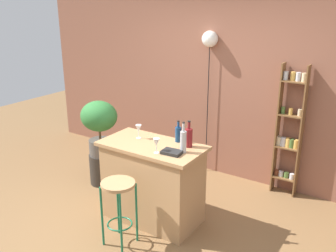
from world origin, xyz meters
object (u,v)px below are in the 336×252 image
(bar_stool, at_px, (119,198))
(spice_shelf, at_px, (289,131))
(cookbook, at_px, (172,152))
(pendant_globe_light, at_px, (210,41))
(bottle_soda_blue, at_px, (189,137))
(plant_stool, at_px, (102,169))
(wine_glass_center, at_px, (156,143))
(wine_glass_left, at_px, (139,129))
(potted_plant, at_px, (99,122))
(bottle_vinegar, at_px, (178,134))
(bottle_olive_oil, at_px, (183,141))

(bar_stool, height_order, spice_shelf, spice_shelf)
(cookbook, height_order, pendant_globe_light, pendant_globe_light)
(bottle_soda_blue, bearing_deg, cookbook, -100.00)
(plant_stool, distance_m, pendant_globe_light, 2.35)
(wine_glass_center, bearing_deg, bottle_soda_blue, 59.91)
(bottle_soda_blue, relative_size, wine_glass_left, 1.84)
(wine_glass_left, distance_m, pendant_globe_light, 1.72)
(plant_stool, bearing_deg, bar_stool, -39.91)
(wine_glass_center, bearing_deg, plant_stool, 158.08)
(potted_plant, height_order, bottle_vinegar, same)
(bar_stool, bearing_deg, cookbook, 53.91)
(bottle_vinegar, xyz_separation_m, wine_glass_center, (-0.02, -0.41, 0.02))
(plant_stool, distance_m, wine_glass_left, 1.27)
(bottle_vinegar, bearing_deg, cookbook, -68.80)
(plant_stool, xyz_separation_m, potted_plant, (0.00, 0.00, 0.70))
(bar_stool, bearing_deg, spice_shelf, 61.69)
(wine_glass_left, xyz_separation_m, cookbook, (0.58, -0.18, -0.10))
(bottle_olive_oil, height_order, bottle_vinegar, bottle_olive_oil)
(bottle_vinegar, height_order, pendant_globe_light, pendant_globe_light)
(bottle_soda_blue, height_order, bottle_olive_oil, bottle_olive_oil)
(plant_stool, relative_size, pendant_globe_light, 0.21)
(pendant_globe_light, bearing_deg, wine_glass_left, -95.58)
(bottle_vinegar, bearing_deg, bottle_olive_oil, -48.66)
(bottle_soda_blue, distance_m, bottle_olive_oil, 0.17)
(cookbook, bearing_deg, bottle_vinegar, 106.46)
(bar_stool, distance_m, pendant_globe_light, 2.56)
(bar_stool, distance_m, wine_glass_left, 0.88)
(bottle_olive_oil, bearing_deg, spice_shelf, 65.25)
(potted_plant, relative_size, bottle_olive_oil, 2.28)
(bar_stool, relative_size, spice_shelf, 0.41)
(bottle_olive_oil, xyz_separation_m, bottle_vinegar, (-0.21, 0.24, -0.03))
(wine_glass_left, relative_size, cookbook, 0.78)
(spice_shelf, distance_m, bottle_soda_blue, 1.54)
(wine_glass_left, relative_size, pendant_globe_light, 0.08)
(potted_plant, height_order, wine_glass_center, potted_plant)
(potted_plant, xyz_separation_m, wine_glass_left, (0.90, -0.28, 0.16))
(spice_shelf, relative_size, wine_glass_left, 10.75)
(bottle_olive_oil, relative_size, wine_glass_center, 2.08)
(wine_glass_left, bearing_deg, cookbook, -17.39)
(potted_plant, height_order, bottle_soda_blue, bottle_soda_blue)
(plant_stool, height_order, potted_plant, potted_plant)
(bar_stool, distance_m, spice_shelf, 2.40)
(spice_shelf, xyz_separation_m, wine_glass_left, (-1.36, -1.43, 0.18))
(bottle_vinegar, height_order, wine_glass_left, bottle_vinegar)
(potted_plant, relative_size, bottle_vinegar, 3.07)
(bar_stool, height_order, bottle_vinegar, bottle_vinegar)
(pendant_globe_light, bearing_deg, bottle_olive_oil, -71.50)
(plant_stool, bearing_deg, spice_shelf, 26.92)
(potted_plant, height_order, pendant_globe_light, pendant_globe_light)
(plant_stool, height_order, bottle_olive_oil, bottle_olive_oil)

